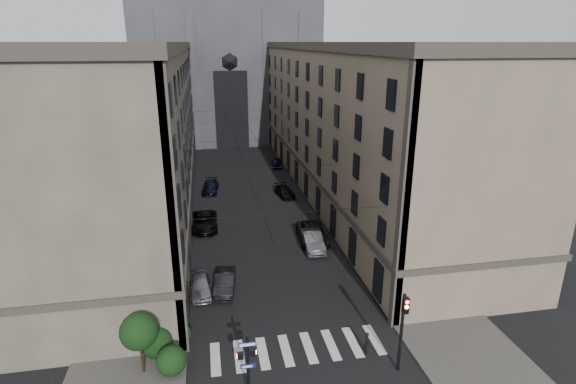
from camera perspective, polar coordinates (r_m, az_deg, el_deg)
sidewalk_left at (r=58.14m, az=-15.40°, el=-1.01°), size 7.00×80.00×0.15m
sidewalk_right at (r=59.94m, az=4.98°, el=0.20°), size 7.00×80.00×0.15m
zebra_crossing at (r=30.74m, az=1.19°, el=-19.28°), size 11.00×3.20×0.01m
building_left at (r=56.20m, az=-19.22°, el=7.77°), size 13.60×60.60×18.85m
building_right at (r=58.58m, az=8.04°, el=9.01°), size 13.60×60.60×18.85m
gothic_tower at (r=93.86m, az=-7.92°, el=17.72°), size 35.00×23.00×58.00m
pedestrian_signal_left at (r=26.19m, az=-5.16°, el=-20.69°), size 1.02×0.38×4.00m
traffic_light_right at (r=27.99m, az=14.36°, el=-15.90°), size 0.34×0.50×5.20m
shrub_cluster at (r=29.47m, az=-16.48°, el=-17.69°), size 3.90×4.40×3.90m
tram_wires at (r=55.84m, az=-5.22°, el=6.46°), size 14.00×60.00×0.43m
car_left_near at (r=36.63m, az=-11.04°, el=-11.54°), size 1.87×4.24×1.42m
car_left_midnear at (r=36.71m, az=-8.03°, el=-11.28°), size 2.08×4.51×1.43m
car_left_midfar at (r=48.38m, az=-10.54°, el=-3.72°), size 2.68×5.71×1.58m
car_left_far at (r=60.03m, az=-9.83°, el=0.65°), size 2.48×5.01×1.40m
car_right_near at (r=43.19m, az=3.10°, el=-6.17°), size 1.94×5.05×1.64m
car_right_midnear at (r=44.62m, az=3.13°, el=-5.34°), size 3.07×6.04×1.63m
car_right_midfar at (r=57.50m, az=-0.43°, el=0.06°), size 2.35×4.59×1.27m
car_right_far at (r=71.13m, az=-1.47°, el=3.72°), size 2.11×4.18×1.36m
pedestrian at (r=30.34m, az=9.98°, el=-18.36°), size 0.40×0.58×1.56m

